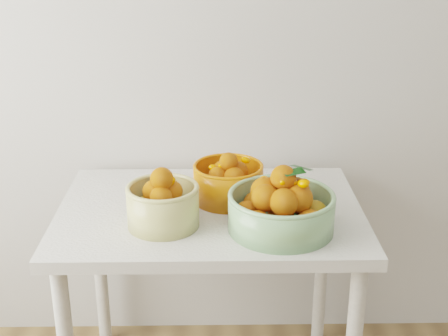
{
  "coord_description": "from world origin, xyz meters",
  "views": [
    {
      "loc": [
        -0.2,
        -0.27,
        1.63
      ],
      "look_at": [
        -0.17,
        1.53,
        0.92
      ],
      "focal_mm": 50.0,
      "sensor_mm": 36.0,
      "label": 1
    }
  ],
  "objects_px": {
    "table": "(210,234)",
    "bowl_cream": "(163,204)",
    "bowl_orange": "(228,181)",
    "bowl_green": "(281,208)"
  },
  "relations": [
    {
      "from": "bowl_green",
      "to": "table",
      "type": "bearing_deg",
      "value": 143.83
    },
    {
      "from": "bowl_cream",
      "to": "bowl_green",
      "type": "height_order",
      "value": "bowl_green"
    },
    {
      "from": "bowl_green",
      "to": "bowl_orange",
      "type": "height_order",
      "value": "bowl_green"
    },
    {
      "from": "table",
      "to": "bowl_green",
      "type": "bearing_deg",
      "value": -36.17
    },
    {
      "from": "bowl_orange",
      "to": "bowl_cream",
      "type": "bearing_deg",
      "value": -137.48
    },
    {
      "from": "table",
      "to": "bowl_green",
      "type": "xyz_separation_m",
      "value": [
        0.22,
        -0.16,
        0.17
      ]
    },
    {
      "from": "table",
      "to": "bowl_cream",
      "type": "relative_size",
      "value": 3.9
    },
    {
      "from": "bowl_cream",
      "to": "bowl_green",
      "type": "bearing_deg",
      "value": -5.39
    },
    {
      "from": "bowl_cream",
      "to": "bowl_green",
      "type": "distance_m",
      "value": 0.36
    },
    {
      "from": "bowl_cream",
      "to": "bowl_orange",
      "type": "distance_m",
      "value": 0.28
    }
  ]
}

